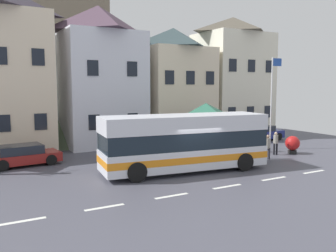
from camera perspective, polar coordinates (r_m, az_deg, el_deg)
name	(u,v)px	position (r m, az deg, el deg)	size (l,w,h in m)	color
ground_plane	(193,174)	(19.65, 3.99, -7.58)	(40.00, 60.00, 0.07)	#474753
townhouse_02	(99,76)	(29.58, -10.81, 7.79)	(6.01, 6.25, 11.00)	silver
townhouse_03	(173,84)	(32.01, 0.85, 6.65)	(5.86, 5.63, 9.73)	beige
townhouse_04	(232,77)	(35.63, 10.13, 7.71)	(6.43, 5.44, 11.21)	silver
hilltop_castle	(58,72)	(47.64, -17.11, 8.17)	(41.23, 41.23, 21.87)	#586C50
transit_bus	(185,143)	(19.81, 2.63, -2.71)	(9.46, 3.64, 3.12)	silver
bus_shelter	(206,111)	(25.70, 6.03, 2.37)	(3.60, 3.60, 3.50)	#473D33
parked_car_00	(23,155)	(23.04, -22.06, -4.33)	(4.25, 2.34, 1.24)	maroon
parked_car_01	(199,140)	(27.55, 4.96, -2.20)	(4.23, 2.10, 1.24)	navy
parked_car_02	(260,133)	(32.19, 14.34, -1.09)	(4.45, 2.22, 1.28)	navy
pedestrian_00	(276,141)	(25.67, 16.70, -2.33)	(0.31, 0.31, 1.58)	black
pedestrian_01	(261,141)	(26.55, 14.60, -2.26)	(0.39, 0.29, 1.61)	#38332D
pedestrian_02	(227,142)	(24.53, 9.26, -2.49)	(0.30, 0.31, 1.63)	black
pedestrian_03	(268,146)	(23.98, 15.50, -3.10)	(0.33, 0.37, 1.59)	#2D2D38
public_bench	(200,140)	(28.38, 5.13, -2.23)	(1.71, 0.48, 0.87)	#33473D
flagpole	(272,96)	(27.67, 16.19, 4.55)	(0.95, 0.10, 6.79)	silver
harbour_buoy	(292,144)	(26.48, 19.13, -2.69)	(1.00, 1.00, 1.25)	black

